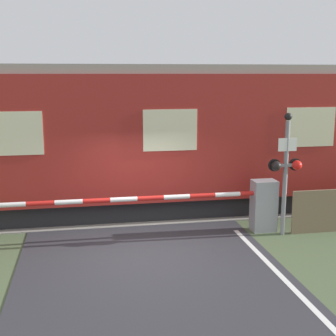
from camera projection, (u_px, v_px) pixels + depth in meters
The scene contains 5 objects.
ground_plane at pixel (145, 252), 10.48m from camera, with size 80.00×80.00×0.00m, color #475638.
track_bed at pixel (129, 209), 13.76m from camera, with size 36.00×3.20×0.13m.
train at pixel (160, 137), 13.50m from camera, with size 14.04×3.07×4.17m.
crossing_barrier at pixel (241, 204), 11.70m from camera, with size 6.83×0.44×1.31m.
signal_post at pixel (286, 167), 11.30m from camera, with size 0.84×0.26×3.02m.
Camera 1 is at (-1.27, -9.82, 3.94)m, focal length 50.00 mm.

